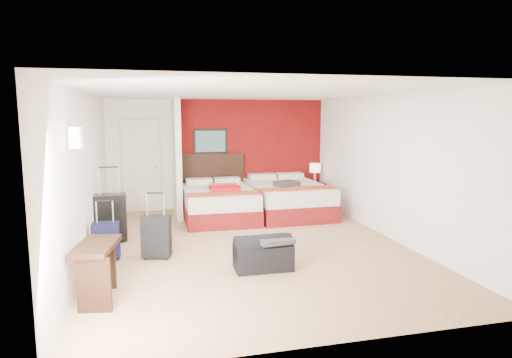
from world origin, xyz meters
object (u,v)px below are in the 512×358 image
object	(u,v)px
suitcase_navy	(106,242)
red_suitcase_open	(224,187)
suitcase_black	(111,219)
nightstand	(315,194)
suitcase_charcoal	(156,238)
desk	(97,272)
table_lamp	(315,173)
bed_left	(219,204)
bed_right	(287,199)
duffel_bag	(263,255)

from	to	relation	value
suitcase_navy	red_suitcase_open	bearing A→B (deg)	45.82
suitcase_black	red_suitcase_open	bearing A→B (deg)	26.12
nightstand	suitcase_navy	xyz separation A→B (m)	(-4.46, -2.95, -0.01)
suitcase_charcoal	desk	xyz separation A→B (m)	(-0.70, -1.40, 0.03)
table_lamp	suitcase_charcoal	world-z (taller)	table_lamp
bed_left	desk	distance (m)	4.24
red_suitcase_open	table_lamp	size ratio (longest dim) A/B	1.75
bed_left	table_lamp	distance (m)	2.56
bed_left	suitcase_navy	world-z (taller)	bed_left
nightstand	bed_right	bearing A→B (deg)	-150.53
bed_left	nightstand	size ratio (longest dim) A/B	3.69
nightstand	suitcase_charcoal	distance (m)	4.81
bed_right	table_lamp	bearing A→B (deg)	35.01
bed_left	suitcase_navy	xyz separation A→B (m)	(-2.05, -2.24, -0.04)
bed_left	bed_right	world-z (taller)	bed_right
bed_left	table_lamp	bearing A→B (deg)	17.26
bed_right	duffel_bag	world-z (taller)	bed_right
nightstand	desk	distance (m)	6.27
bed_left	suitcase_black	bearing A→B (deg)	-147.84
red_suitcase_open	suitcase_navy	distance (m)	3.06
suitcase_navy	desk	xyz separation A→B (m)	(0.03, -1.50, 0.07)
bed_left	bed_right	size ratio (longest dim) A/B	0.93
table_lamp	suitcase_navy	xyz separation A→B (m)	(-4.46, -2.95, -0.52)
desk	nightstand	bearing A→B (deg)	54.89
bed_right	desk	distance (m)	5.18
bed_left	nightstand	distance (m)	2.51
suitcase_black	duffel_bag	distance (m)	2.93
duffel_bag	nightstand	bearing A→B (deg)	60.04
suitcase_black	suitcase_navy	xyz separation A→B (m)	(0.01, -0.98, -0.13)
desk	duffel_bag	bearing A→B (deg)	23.74
suitcase_charcoal	duffel_bag	bearing A→B (deg)	-17.74
nightstand	suitcase_black	bearing A→B (deg)	-162.77
suitcase_charcoal	suitcase_navy	bearing A→B (deg)	-174.65
red_suitcase_open	suitcase_charcoal	world-z (taller)	red_suitcase_open
bed_right	nightstand	bearing A→B (deg)	35.01
bed_right	suitcase_charcoal	xyz separation A→B (m)	(-2.83, -2.40, -0.02)
bed_right	nightstand	xyz separation A→B (m)	(0.90, 0.65, -0.05)
table_lamp	duffel_bag	world-z (taller)	table_lamp
bed_right	suitcase_navy	distance (m)	4.24
red_suitcase_open	suitcase_navy	world-z (taller)	red_suitcase_open
nightstand	suitcase_charcoal	xyz separation A→B (m)	(-3.72, -3.05, 0.03)
bed_right	suitcase_navy	size ratio (longest dim) A/B	4.10
bed_right	red_suitcase_open	bearing A→B (deg)	-174.54
red_suitcase_open	desk	distance (m)	4.22
red_suitcase_open	bed_left	bearing A→B (deg)	141.64
red_suitcase_open	suitcase_navy	bearing A→B (deg)	-128.51
suitcase_black	nightstand	bearing A→B (deg)	21.73
desk	suitcase_navy	bearing A→B (deg)	101.06
nightstand	table_lamp	xyz separation A→B (m)	(0.00, 0.00, 0.51)
red_suitcase_open	desk	world-z (taller)	red_suitcase_open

